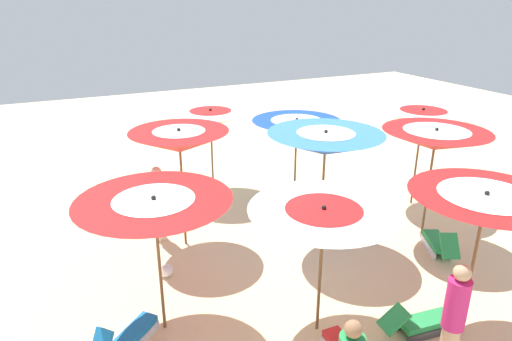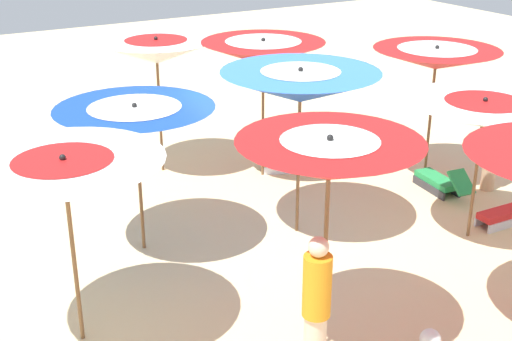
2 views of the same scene
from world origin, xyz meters
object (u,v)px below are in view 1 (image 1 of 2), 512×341
beach_umbrella_5 (179,141)px  beachgoer_0 (159,203)px  beach_umbrella_7 (323,220)px  beach_umbrella_8 (155,211)px  lounger_3 (439,243)px  beach_umbrella_6 (485,206)px  beach_umbrella_4 (325,143)px  beach_umbrella_1 (297,127)px  lounger_2 (127,339)px  beach_ball (167,271)px  beach_umbrella_2 (211,119)px  beach_umbrella_3 (435,140)px  beachgoer_1 (453,320)px  beach_umbrella_0 (422,118)px  lounger_1 (420,322)px

beach_umbrella_5 → beachgoer_0: (0.42, -0.40, -1.41)m
beach_umbrella_7 → beach_umbrella_8: (2.19, -1.07, 0.14)m
beach_umbrella_7 → lounger_3: beach_umbrella_7 is taller
beach_umbrella_6 → lounger_3: size_ratio=1.92×
beach_umbrella_4 → beach_umbrella_1: bearing=-106.4°
lounger_2 → beach_ball: lounger_2 is taller
beach_umbrella_7 → beach_umbrella_2: bearing=-93.8°
beach_umbrella_3 → beach_umbrella_8: (5.81, 0.41, -0.19)m
beach_umbrella_1 → beach_ball: 4.72m
beachgoer_0 → beachgoer_1: size_ratio=0.94×
beach_umbrella_5 → beachgoer_1: 5.66m
beach_umbrella_0 → lounger_3: bearing=59.7°
beach_umbrella_2 → beach_umbrella_3: size_ratio=0.92×
beach_umbrella_4 → lounger_2: size_ratio=2.22×
beach_umbrella_6 → lounger_3: bearing=-127.8°
lounger_2 → beachgoer_1: bearing=-72.8°
beach_umbrella_6 → beach_umbrella_4: bearing=-79.1°
beach_umbrella_2 → beach_umbrella_4: 3.82m
beach_umbrella_7 → lounger_3: bearing=-165.7°
beach_umbrella_6 → beachgoer_0: size_ratio=1.43×
beach_umbrella_6 → beachgoer_1: bearing=30.6°
beach_umbrella_6 → lounger_3: 3.11m
beach_umbrella_3 → lounger_1: beach_umbrella_3 is taller
beach_umbrella_8 → lounger_1: bearing=153.0°
beach_umbrella_1 → beach_umbrella_7: size_ratio=1.00×
beach_umbrella_1 → lounger_1: (0.68, 5.16, -1.78)m
beach_umbrella_4 → lounger_2: beach_umbrella_4 is taller
beach_umbrella_3 → beach_umbrella_2: bearing=-53.4°
beach_umbrella_3 → beach_umbrella_6: bearing=57.6°
beach_umbrella_1 → beach_umbrella_6: beach_umbrella_6 is taller
beach_umbrella_6 → lounger_1: 2.10m
beach_umbrella_4 → beach_umbrella_2: bearing=-74.1°
beach_umbrella_1 → beach_umbrella_4: beach_umbrella_4 is taller
beach_umbrella_1 → beach_umbrella_2: bearing=-40.1°
beach_umbrella_6 → beachgoer_1: size_ratio=1.35×
beach_umbrella_8 → lounger_2: size_ratio=2.00×
beach_umbrella_0 → beach_umbrella_5: (5.84, -0.49, 0.06)m
beach_umbrella_1 → beach_umbrella_8: (4.28, 3.32, 0.10)m
beach_umbrella_6 → beach_umbrella_8: bearing=-26.0°
beach_umbrella_6 → beach_umbrella_8: (4.23, -2.07, -0.11)m
beach_umbrella_3 → beach_umbrella_5: bearing=-22.9°
lounger_3 → beachgoer_1: 3.53m
beach_umbrella_2 → beach_umbrella_3: beach_umbrella_3 is taller
beach_ball → beach_umbrella_3: bearing=169.9°
lounger_1 → beach_umbrella_5: bearing=127.1°
beachgoer_1 → beach_umbrella_3: bearing=83.4°
lounger_1 → beach_ball: size_ratio=5.24×
beach_umbrella_2 → lounger_1: bearing=98.8°
lounger_1 → beach_ball: (3.20, -3.21, -0.08)m
beach_umbrella_5 → beach_umbrella_8: 2.65m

